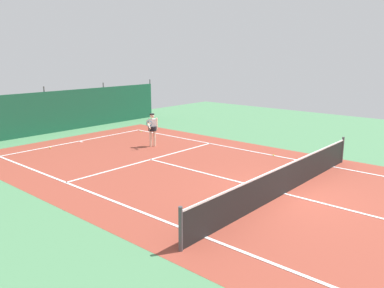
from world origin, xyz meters
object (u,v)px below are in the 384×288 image
at_px(tennis_ball_by_sideline, 273,155).
at_px(tennis_ball_midcourt, 141,131).
at_px(tennis_net, 285,179).
at_px(tennis_ball_near_player, 50,148).
at_px(tennis_player, 152,127).

bearing_deg(tennis_ball_by_sideline, tennis_ball_midcourt, 91.71).
bearing_deg(tennis_ball_midcourt, tennis_net, -108.65).
bearing_deg(tennis_net, tennis_ball_midcourt, 71.35).
bearing_deg(tennis_ball_near_player, tennis_ball_midcourt, -2.65).
distance_m(tennis_net, tennis_ball_near_player, 11.74).
bearing_deg(tennis_player, tennis_ball_near_player, -17.13).
bearing_deg(tennis_ball_by_sideline, tennis_ball_near_player, 123.61).
xyz_separation_m(tennis_ball_near_player, tennis_ball_midcourt, (5.64, -0.26, 0.00)).
bearing_deg(tennis_ball_near_player, tennis_ball_by_sideline, -56.39).
bearing_deg(tennis_ball_midcourt, tennis_ball_by_sideline, -88.29).
height_order(tennis_player, tennis_ball_near_player, tennis_player).
height_order(tennis_net, tennis_ball_near_player, tennis_net).
distance_m(tennis_player, tennis_ball_near_player, 5.05).
bearing_deg(tennis_ball_midcourt, tennis_ball_near_player, 177.35).
distance_m(tennis_player, tennis_ball_by_sideline, 5.98).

